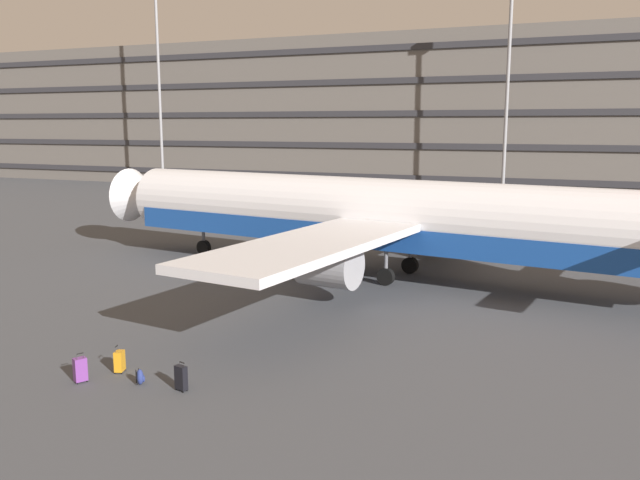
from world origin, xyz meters
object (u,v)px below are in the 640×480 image
Objects in this scene: suitcase_red at (181,378)px; suitcase_navy at (80,369)px; airliner at (384,217)px; suitcase_silver at (120,361)px; backpack_teal at (140,377)px.

suitcase_red is 0.92× the size of suitcase_navy.
suitcase_silver is (-4.08, -16.58, -2.87)m from airliner.
airliner is at bearing 76.19° from suitcase_silver.
suitcase_navy reaches higher than backpack_teal.
suitcase_silver is 1.41m from backpack_teal.
backpack_teal is (-2.80, -17.17, -3.02)m from airliner.
suitcase_silver is at bearing 62.70° from suitcase_navy.
suitcase_red is at bearing 10.63° from suitcase_navy.
airliner is 68.95× the size of backpack_teal.
suitcase_silver is at bearing 169.19° from suitcase_red.
suitcase_red is 1.50m from backpack_teal.
airliner is at bearing 75.24° from suitcase_navy.
airliner reaches higher than backpack_teal.
suitcase_red is (-1.31, -17.10, -2.83)m from airliner.
suitcase_navy is at bearing -169.37° from suitcase_red.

